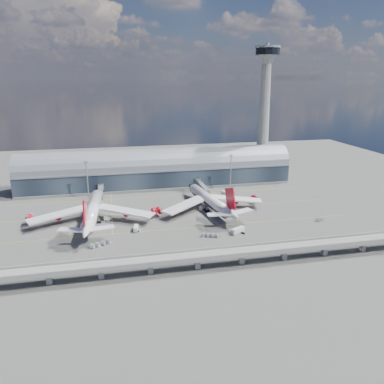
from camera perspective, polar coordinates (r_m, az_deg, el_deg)
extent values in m
plane|color=#474744|center=(212.50, -2.53, -4.58)|extent=(500.00, 500.00, 0.00)
cube|color=gold|center=(203.37, -2.05, -5.59)|extent=(200.00, 0.25, 0.01)
cube|color=gold|center=(230.99, -3.37, -2.79)|extent=(200.00, 0.25, 0.01)
cube|color=gold|center=(259.13, -4.41, -0.59)|extent=(200.00, 0.25, 0.01)
cube|color=gold|center=(238.12, -12.11, -2.54)|extent=(0.25, 80.00, 0.01)
cube|color=gold|center=(247.50, 4.29, -1.44)|extent=(0.25, 80.00, 0.01)
cube|color=#202835|center=(283.91, -5.22, 2.43)|extent=(200.00, 28.00, 14.00)
cylinder|color=gray|center=(282.24, -5.26, 3.80)|extent=(200.00, 28.00, 28.00)
cube|color=gray|center=(268.73, -4.89, 3.14)|extent=(200.00, 1.00, 1.20)
cube|color=gray|center=(285.58, -5.19, 1.18)|extent=(200.00, 30.00, 1.20)
cube|color=gray|center=(310.73, 10.43, 2.92)|extent=(18.00, 18.00, 8.00)
cone|color=gray|center=(303.58, 10.85, 10.44)|extent=(10.00, 10.00, 90.00)
cone|color=gray|center=(302.09, 11.37, 19.33)|extent=(16.00, 16.00, 8.00)
cylinder|color=black|center=(302.36, 11.43, 20.27)|extent=(18.00, 18.00, 5.00)
cylinder|color=gray|center=(302.56, 11.46, 20.84)|extent=(19.00, 19.00, 1.50)
cylinder|color=gray|center=(302.67, 11.48, 21.12)|extent=(2.40, 2.40, 3.00)
cube|color=gray|center=(160.97, 0.82, -9.81)|extent=(220.00, 8.50, 1.20)
cube|color=gray|center=(157.00, 1.15, -10.10)|extent=(220.00, 0.40, 1.20)
cube|color=gray|center=(163.98, 0.50, -8.85)|extent=(220.00, 0.40, 1.20)
cube|color=gray|center=(159.37, 0.94, -9.84)|extent=(220.00, 0.12, 0.12)
cube|color=gray|center=(161.99, 0.70, -9.37)|extent=(220.00, 0.12, 0.12)
cube|color=gray|center=(161.40, -20.94, -12.16)|extent=(2.20, 2.20, 5.00)
cube|color=gray|center=(159.23, -13.68, -11.88)|extent=(2.20, 2.20, 5.00)
cube|color=gray|center=(159.55, -6.35, -11.40)|extent=(2.20, 2.20, 5.00)
cube|color=gray|center=(162.35, 0.81, -10.76)|extent=(2.20, 2.20, 5.00)
cube|color=gray|center=(167.51, 7.60, -9.99)|extent=(2.20, 2.20, 5.00)
cube|color=gray|center=(174.81, 13.86, -9.16)|extent=(2.20, 2.20, 5.00)
cube|color=gray|center=(184.01, 19.54, -8.31)|extent=(2.20, 2.20, 5.00)
cube|color=gray|center=(194.84, 24.61, -7.48)|extent=(2.20, 2.20, 5.00)
cylinder|color=gray|center=(258.99, -15.65, 1.68)|extent=(0.70, 0.70, 25.00)
cube|color=gray|center=(256.07, -15.88, 4.43)|extent=(3.00, 0.40, 1.00)
cylinder|color=gray|center=(271.26, 5.91, 2.91)|extent=(0.70, 0.70, 25.00)
cube|color=gray|center=(268.47, 5.99, 5.54)|extent=(3.00, 0.40, 1.00)
cylinder|color=white|center=(219.09, -14.91, -2.64)|extent=(10.02, 56.97, 6.84)
cone|color=white|center=(248.93, -14.23, -0.22)|extent=(7.31, 8.92, 6.84)
cone|color=white|center=(187.51, -15.88, -5.81)|extent=(7.55, 13.19, 6.84)
cube|color=#B60718|center=(187.49, -15.98, -3.06)|extent=(1.47, 12.80, 14.15)
cube|color=white|center=(220.11, -19.58, -3.21)|extent=(34.87, 22.20, 2.76)
cube|color=white|center=(216.08, -10.22, -2.84)|extent=(33.89, 25.17, 2.76)
cylinder|color=#B60718|center=(222.84, -19.60, -3.49)|extent=(3.72, 5.53, 3.42)
cylinder|color=#B60718|center=(226.46, -23.56, -3.62)|extent=(3.72, 5.53, 3.42)
cylinder|color=#B60718|center=(218.72, -10.01, -3.12)|extent=(3.72, 5.53, 3.42)
cylinder|color=#B60718|center=(218.86, -5.85, -2.93)|extent=(3.72, 5.53, 3.42)
cylinder|color=gray|center=(239.50, -14.37, -2.18)|extent=(0.53, 0.53, 3.21)
cylinder|color=gray|center=(217.22, -15.81, -4.30)|extent=(0.64, 0.64, 3.21)
cylinder|color=gray|center=(216.44, -14.01, -4.23)|extent=(0.64, 0.64, 3.21)
cylinder|color=black|center=(217.58, -15.79, -4.55)|extent=(2.44, 1.73, 1.60)
cylinder|color=black|center=(216.80, -13.99, -4.48)|extent=(2.44, 1.73, 1.60)
cylinder|color=white|center=(230.73, 2.67, -1.15)|extent=(14.10, 52.06, 6.20)
cone|color=white|center=(256.40, 0.07, 0.74)|extent=(7.45, 9.41, 6.20)
cone|color=white|center=(203.90, 6.19, -3.46)|extent=(8.11, 13.64, 6.20)
cube|color=#B60718|center=(203.92, 5.86, -1.03)|extent=(2.71, 12.75, 14.16)
cube|color=white|center=(223.20, -1.06, -2.00)|extent=(30.94, 26.20, 2.65)
cube|color=white|center=(236.14, 6.60, -1.03)|extent=(33.28, 18.66, 2.65)
cylinder|color=black|center=(231.27, 2.66, -1.55)|extent=(12.36, 46.67, 5.27)
cylinder|color=#B60718|center=(225.53, -1.39, -2.31)|extent=(4.21, 5.81, 3.42)
cylinder|color=#B60718|center=(221.28, -5.02, -2.76)|extent=(4.21, 5.81, 3.42)
cylinder|color=#B60718|center=(238.81, 6.48, -1.31)|extent=(4.21, 5.81, 3.42)
cylinder|color=#B60718|center=(245.78, 9.57, -0.91)|extent=(4.21, 5.81, 3.42)
cylinder|color=gray|center=(248.16, 0.97, -0.96)|extent=(0.53, 0.53, 3.21)
cylinder|color=gray|center=(227.25, 2.29, -2.68)|extent=(0.64, 0.64, 3.21)
cylinder|color=gray|center=(229.91, 3.86, -2.47)|extent=(0.64, 0.64, 3.21)
cylinder|color=black|center=(227.60, 2.29, -2.93)|extent=(2.57, 1.95, 1.60)
cylinder|color=black|center=(230.25, 3.86, -2.71)|extent=(2.57, 1.95, 1.60)
cube|color=gray|center=(257.64, -13.78, 0.06)|extent=(3.00, 24.00, 3.00)
cube|color=gray|center=(246.17, -13.83, -0.74)|extent=(3.60, 3.60, 3.40)
cylinder|color=gray|center=(269.17, -13.74, 0.79)|extent=(4.40, 4.40, 4.00)
cylinder|color=gray|center=(247.23, -13.77, -1.51)|extent=(0.50, 0.50, 3.40)
cylinder|color=black|center=(247.65, -13.75, -1.80)|extent=(1.40, 0.80, 0.80)
cube|color=gray|center=(262.56, 1.57, 0.87)|extent=(3.00, 28.00, 3.00)
cube|color=gray|center=(249.55, 2.33, 0.00)|extent=(3.60, 3.60, 3.40)
cylinder|color=gray|center=(275.67, 0.88, 1.66)|extent=(4.40, 4.40, 4.00)
cylinder|color=gray|center=(250.60, 2.32, -0.76)|extent=(0.50, 0.50, 3.40)
cylinder|color=black|center=(251.01, 2.31, -1.06)|extent=(1.40, 0.80, 0.80)
cube|color=silver|center=(202.28, -8.55, -5.48)|extent=(2.98, 6.44, 2.30)
cylinder|color=black|center=(204.46, -8.66, -5.54)|extent=(2.31, 1.13, 0.80)
cylinder|color=black|center=(200.87, -8.41, -5.95)|extent=(2.31, 1.13, 0.80)
cube|color=silver|center=(219.28, -12.65, -3.90)|extent=(4.48, 2.15, 2.30)
cylinder|color=black|center=(219.65, -12.26, -4.13)|extent=(0.85, 2.23, 0.80)
cylinder|color=black|center=(219.64, -13.00, -4.18)|extent=(0.85, 2.23, 0.80)
cube|color=silver|center=(198.31, 7.00, -5.82)|extent=(8.25, 6.00, 2.64)
cylinder|color=black|center=(198.40, 7.74, -6.20)|extent=(2.04, 2.67, 0.92)
cylinder|color=black|center=(199.17, 6.25, -6.05)|extent=(2.04, 2.67, 0.92)
cube|color=silver|center=(231.60, 1.51, -2.34)|extent=(4.57, 5.55, 2.29)
cylinder|color=black|center=(233.04, 1.21, -2.48)|extent=(2.28, 1.86, 0.79)
cylinder|color=black|center=(230.85, 1.82, -2.68)|extent=(2.28, 1.86, 0.79)
cube|color=silver|center=(259.74, 5.02, -0.17)|extent=(4.22, 5.90, 2.79)
cylinder|color=black|center=(261.74, 5.03, -0.32)|extent=(2.86, 1.86, 0.97)
cylinder|color=black|center=(258.47, 4.98, -0.54)|extent=(2.86, 1.86, 0.97)
cube|color=silver|center=(252.08, -13.87, -1.21)|extent=(3.99, 5.92, 2.39)
cylinder|color=black|center=(253.95, -13.70, -1.31)|extent=(2.45, 1.61, 0.83)
cylinder|color=black|center=(250.87, -14.01, -1.56)|extent=(2.45, 1.61, 0.83)
cube|color=gray|center=(187.09, -14.95, -8.20)|extent=(3.13, 2.76, 0.33)
cube|color=silver|center=(186.73, -14.97, -7.96)|extent=(2.69, 2.46, 1.64)
cube|color=gray|center=(188.14, -14.16, -7.99)|extent=(3.13, 2.76, 0.33)
cube|color=silver|center=(187.78, -14.18, -7.75)|extent=(2.69, 2.46, 1.64)
cube|color=gray|center=(189.22, -13.39, -7.78)|extent=(3.13, 2.76, 0.33)
cube|color=silver|center=(188.87, -13.41, -7.54)|extent=(2.69, 2.46, 1.64)
cube|color=gray|center=(190.35, -12.63, -7.58)|extent=(3.13, 2.76, 0.33)
cube|color=silver|center=(189.99, -12.64, -7.34)|extent=(2.69, 2.46, 1.64)
cube|color=gray|center=(193.54, 1.74, -6.73)|extent=(2.71, 2.27, 0.29)
cube|color=silver|center=(193.23, 1.74, -6.52)|extent=(2.32, 2.04, 1.44)
cube|color=gray|center=(193.27, 2.48, -6.77)|extent=(2.71, 2.27, 0.29)
cube|color=silver|center=(192.96, 2.48, -6.56)|extent=(2.32, 2.04, 1.44)
cube|color=gray|center=(193.04, 3.22, -6.82)|extent=(2.71, 2.27, 0.29)
cube|color=silver|center=(192.73, 3.23, -6.61)|extent=(2.32, 2.04, 1.44)
cube|color=gray|center=(192.83, 3.97, -6.86)|extent=(2.71, 2.27, 0.29)
cube|color=silver|center=(192.52, 3.97, -6.65)|extent=(2.32, 2.04, 1.44)
cube|color=gray|center=(225.24, 18.70, -4.16)|extent=(2.91, 2.35, 0.32)
cube|color=silver|center=(224.95, 18.72, -3.96)|extent=(2.47, 2.13, 1.58)
cube|color=gray|center=(227.20, 19.16, -4.02)|extent=(2.91, 2.35, 0.32)
cube|color=silver|center=(226.91, 19.18, -3.83)|extent=(2.47, 2.13, 1.58)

